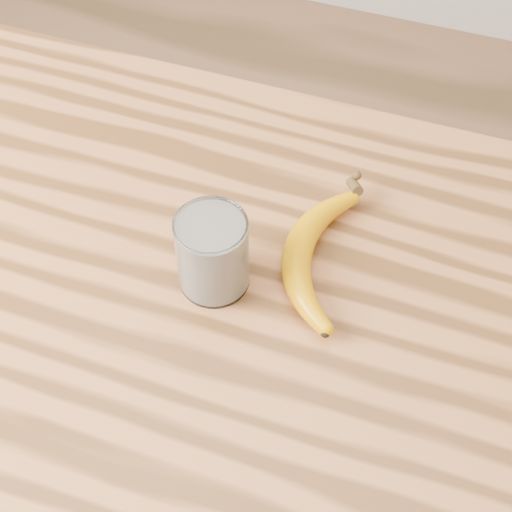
% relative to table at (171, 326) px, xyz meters
% --- Properties ---
extents(table, '(1.20, 0.80, 0.90)m').
position_rel_table_xyz_m(table, '(0.00, 0.00, 0.00)').
color(table, '#AD6B38').
rests_on(table, ground).
extents(smoothie_glass, '(0.09, 0.09, 0.11)m').
position_rel_table_xyz_m(smoothie_glass, '(0.07, 0.01, 0.19)').
color(smoothie_glass, white).
rests_on(smoothie_glass, table).
extents(banana, '(0.15, 0.33, 0.04)m').
position_rel_table_xyz_m(banana, '(0.16, 0.08, 0.15)').
color(banana, '#DF9100').
rests_on(banana, table).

